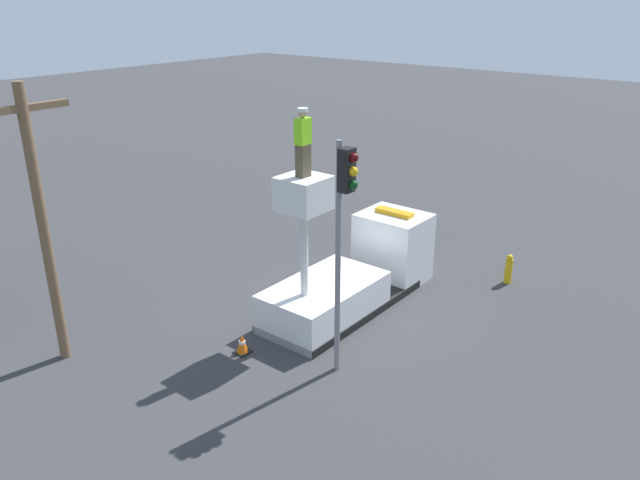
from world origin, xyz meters
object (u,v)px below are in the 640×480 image
object	(u,v)px
utility_pole	(42,219)
fire_hydrant	(509,269)
traffic_light_pole	(343,216)
traffic_cone_rear	(242,344)
bucket_truck	(354,274)
worker	(303,143)

from	to	relation	value
utility_pole	fire_hydrant	bearing A→B (deg)	-32.30
traffic_light_pole	traffic_cone_rear	distance (m)	4.76
bucket_truck	worker	xyz separation A→B (m)	(-2.35, 0.00, 4.48)
worker	fire_hydrant	world-z (taller)	worker
bucket_truck	worker	bearing A→B (deg)	180.00
traffic_light_pole	utility_pole	bearing A→B (deg)	123.30
traffic_cone_rear	traffic_light_pole	bearing A→B (deg)	-69.59
bucket_truck	utility_pole	bearing A→B (deg)	150.44
utility_pole	traffic_cone_rear	bearing A→B (deg)	-49.17
fire_hydrant	traffic_cone_rear	xyz separation A→B (m)	(-8.50, 3.77, -0.23)
traffic_light_pole	worker	bearing A→B (deg)	64.90
worker	traffic_cone_rear	xyz separation A→B (m)	(-1.87, 0.60, -5.16)
traffic_light_pole	fire_hydrant	world-z (taller)	traffic_light_pole
worker	fire_hydrant	xyz separation A→B (m)	(6.62, -3.17, -4.93)
traffic_light_pole	traffic_cone_rear	size ratio (longest dim) A/B	10.57
bucket_truck	traffic_light_pole	size ratio (longest dim) A/B	1.08
bucket_truck	utility_pole	distance (m)	8.85
worker	traffic_cone_rear	world-z (taller)	worker
traffic_cone_rear	bucket_truck	bearing A→B (deg)	-8.10
traffic_cone_rear	utility_pole	distance (m)	5.88
worker	bucket_truck	bearing A→B (deg)	0.00
bucket_truck	traffic_light_pole	bearing A→B (deg)	-149.08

